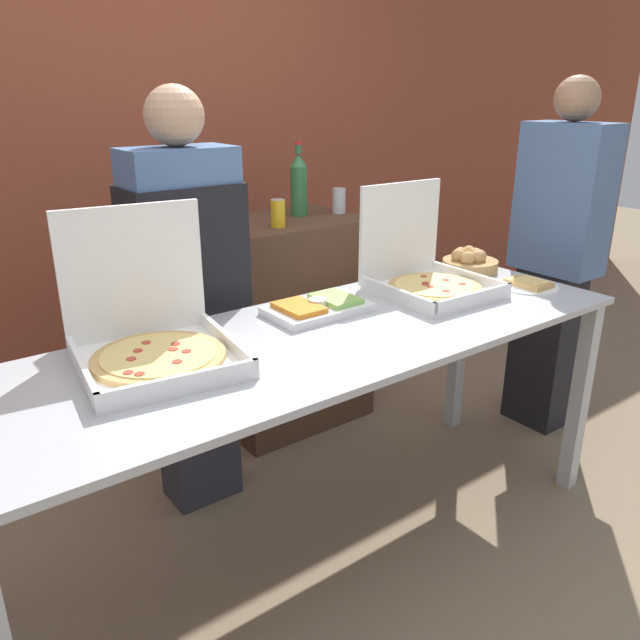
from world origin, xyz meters
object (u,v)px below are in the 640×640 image
object	(u,v)px
bread_basket	(470,262)
pizza_box_far_right	(426,273)
soda_can_colored	(278,213)
person_server_vest	(187,286)
pizza_box_near_left	(152,336)
soda_bottle	(299,184)
paper_plate_front_right	(529,284)
veggie_tray	(318,307)
soda_can_silver	(339,201)
person_guest_cap	(556,256)

from	to	relation	value
bread_basket	pizza_box_far_right	bearing A→B (deg)	-166.27
pizza_box_far_right	soda_can_colored	bearing A→B (deg)	112.85
pizza_box_far_right	person_server_vest	world-z (taller)	person_server_vest
pizza_box_near_left	bread_basket	world-z (taller)	pizza_box_near_left
soda_bottle	soda_can_colored	xyz separation A→B (m)	(-0.23, -0.17, -0.09)
bread_basket	person_server_vest	bearing A→B (deg)	163.15
bread_basket	soda_can_colored	distance (m)	0.89
paper_plate_front_right	soda_can_colored	distance (m)	1.12
soda_can_colored	veggie_tray	bearing A→B (deg)	-111.37
pizza_box_far_right	soda_can_silver	size ratio (longest dim) A/B	3.59
paper_plate_front_right	bread_basket	world-z (taller)	bread_basket
pizza_box_far_right	bread_basket	xyz separation A→B (m)	(0.38, 0.09, -0.03)
person_server_vest	person_guest_cap	xyz separation A→B (m)	(1.69, -0.48, -0.04)
person_server_vest	person_guest_cap	bearing A→B (deg)	164.29
bread_basket	soda_can_silver	distance (m)	0.74
soda_can_silver	person_guest_cap	size ratio (longest dim) A/B	0.07
soda_can_colored	soda_can_silver	bearing A→B (deg)	13.30
person_guest_cap	person_server_vest	bearing A→B (deg)	74.29
soda_bottle	soda_can_silver	xyz separation A→B (m)	(0.20, -0.06, -0.09)
pizza_box_far_right	soda_bottle	xyz separation A→B (m)	(-0.03, 0.84, 0.26)
pizza_box_near_left	person_server_vest	world-z (taller)	person_server_vest
soda_bottle	paper_plate_front_right	bearing A→B (deg)	-68.74
pizza_box_far_right	person_server_vest	distance (m)	0.94
paper_plate_front_right	veggie_tray	world-z (taller)	veggie_tray
veggie_tray	soda_can_colored	size ratio (longest dim) A/B	2.96
soda_can_silver	person_server_vest	bearing A→B (deg)	-162.12
paper_plate_front_right	person_server_vest	world-z (taller)	person_server_vest
person_server_vest	paper_plate_front_right	bearing A→B (deg)	150.85
soda_can_silver	bread_basket	bearing A→B (deg)	-73.22
veggie_tray	person_guest_cap	xyz separation A→B (m)	(1.37, -0.07, -0.01)
bread_basket	soda_can_colored	world-z (taller)	soda_can_colored
pizza_box_far_right	paper_plate_front_right	xyz separation A→B (m)	(0.38, -0.22, -0.06)
pizza_box_far_right	paper_plate_front_right	bearing A→B (deg)	-27.65
veggie_tray	bread_basket	bearing A→B (deg)	2.85
soda_can_colored	person_guest_cap	world-z (taller)	person_guest_cap
pizza_box_far_right	person_server_vest	bearing A→B (deg)	152.76
soda_can_colored	person_guest_cap	bearing A→B (deg)	-31.55
paper_plate_front_right	soda_can_silver	xyz separation A→B (m)	(-0.21, 0.99, 0.23)
pizza_box_far_right	veggie_tray	bearing A→B (deg)	176.30
veggie_tray	soda_bottle	bearing A→B (deg)	58.92
pizza_box_near_left	soda_can_colored	size ratio (longest dim) A/B	4.13
pizza_box_near_left	person_server_vest	distance (m)	0.55
paper_plate_front_right	soda_can_silver	size ratio (longest dim) A/B	1.96
veggie_tray	bread_basket	distance (m)	0.88
veggie_tray	person_server_vest	xyz separation A→B (m)	(-0.32, 0.41, 0.04)
bread_basket	person_guest_cap	xyz separation A→B (m)	(0.49, -0.11, -0.03)
soda_can_silver	paper_plate_front_right	bearing A→B (deg)	-77.93
pizza_box_near_left	soda_can_colored	world-z (taller)	pizza_box_near_left
soda_can_silver	person_server_vest	size ratio (longest dim) A/B	0.08
soda_can_colored	pizza_box_far_right	bearing A→B (deg)	-68.93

